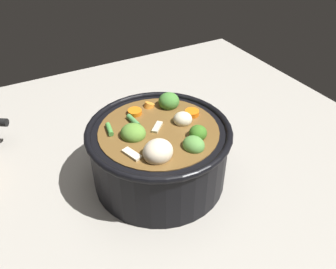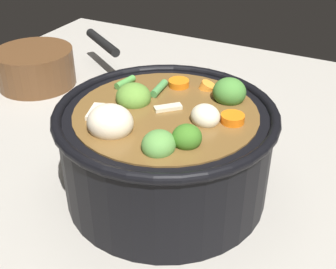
% 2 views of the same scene
% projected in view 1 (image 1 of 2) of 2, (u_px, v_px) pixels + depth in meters
% --- Properties ---
extents(ground_plane, '(1.10, 1.10, 0.00)m').
position_uv_depth(ground_plane, '(160.00, 177.00, 0.69)').
color(ground_plane, '#9E998E').
extents(cooking_pot, '(0.27, 0.27, 0.15)m').
position_uv_depth(cooking_pot, '(159.00, 152.00, 0.65)').
color(cooking_pot, black).
rests_on(cooking_pot, ground_plane).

